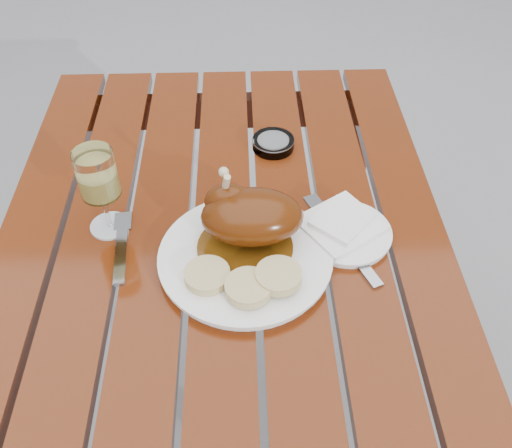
{
  "coord_description": "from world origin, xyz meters",
  "views": [
    {
      "loc": [
        0.04,
        -0.66,
        1.48
      ],
      "look_at": [
        0.06,
        0.04,
        0.78
      ],
      "focal_mm": 40.0,
      "sensor_mm": 36.0,
      "label": 1
    }
  ],
  "objects": [
    {
      "name": "dinner_plate",
      "position": [
        0.04,
        -0.02,
        0.76
      ],
      "size": [
        0.33,
        0.33,
        0.02
      ],
      "primitive_type": "cylinder",
      "rotation": [
        0.0,
        0.0,
        -0.15
      ],
      "color": "white",
      "rests_on": "table"
    },
    {
      "name": "wine_glass",
      "position": [
        -0.2,
        0.07,
        0.83
      ],
      "size": [
        0.09,
        0.09,
        0.17
      ],
      "primitive_type": "cylinder",
      "rotation": [
        0.0,
        0.0,
        -0.24
      ],
      "color": "#CAC05B",
      "rests_on": "table"
    },
    {
      "name": "side_plate",
      "position": [
        0.22,
        0.03,
        0.76
      ],
      "size": [
        0.17,
        0.17,
        0.01
      ],
      "primitive_type": "cylinder",
      "rotation": [
        0.0,
        0.0,
        -0.07
      ],
      "color": "white",
      "rests_on": "table"
    },
    {
      "name": "napkin",
      "position": [
        0.21,
        0.04,
        0.77
      ],
      "size": [
        0.17,
        0.17,
        0.01
      ],
      "primitive_type": "cube",
      "rotation": [
        0.0,
        0.0,
        0.58
      ],
      "color": "white",
      "rests_on": "side_plate"
    },
    {
      "name": "fork",
      "position": [
        -0.18,
        0.01,
        0.75
      ],
      "size": [
        0.03,
        0.16,
        0.01
      ],
      "primitive_type": "cube",
      "rotation": [
        0.0,
        0.0,
        0.08
      ],
      "color": "gray",
      "rests_on": "table"
    },
    {
      "name": "ashtray",
      "position": [
        0.1,
        0.29,
        0.76
      ],
      "size": [
        0.11,
        0.11,
        0.02
      ],
      "primitive_type": "cylinder",
      "rotation": [
        0.0,
        0.0,
        -0.34
      ],
      "color": "#B2B7BC",
      "rests_on": "table"
    },
    {
      "name": "ground",
      "position": [
        0.0,
        0.0,
        0.0
      ],
      "size": [
        60.0,
        60.0,
        0.0
      ],
      "primitive_type": "plane",
      "color": "slate",
      "rests_on": "ground"
    },
    {
      "name": "roast_duck",
      "position": [
        0.05,
        0.02,
        0.82
      ],
      "size": [
        0.18,
        0.17,
        0.12
      ],
      "color": "#4F2C09",
      "rests_on": "dinner_plate"
    },
    {
      "name": "knife",
      "position": [
        0.22,
        0.01,
        0.75
      ],
      "size": [
        0.1,
        0.2,
        0.01
      ],
      "primitive_type": "cube",
      "rotation": [
        0.0,
        0.0,
        0.39
      ],
      "color": "gray",
      "rests_on": "table"
    },
    {
      "name": "bread_dumplings",
      "position": [
        0.04,
        -0.09,
        0.78
      ],
      "size": [
        0.19,
        0.1,
        0.02
      ],
      "color": "tan",
      "rests_on": "dinner_plate"
    },
    {
      "name": "table",
      "position": [
        0.0,
        0.0,
        0.38
      ],
      "size": [
        0.8,
        1.2,
        0.75
      ],
      "primitive_type": "cube",
      "color": "#68260C",
      "rests_on": "ground"
    }
  ]
}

